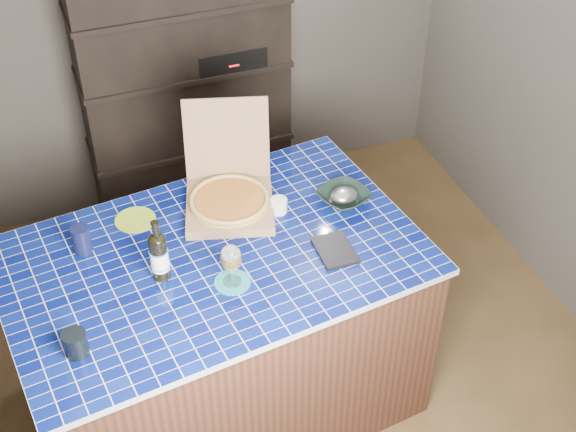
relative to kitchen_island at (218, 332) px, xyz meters
name	(u,v)px	position (x,y,z in m)	size (l,w,h in m)	color
room	(270,189)	(0.29, 0.04, 0.75)	(3.50, 3.50, 3.50)	brown
shelving_unit	(186,87)	(0.29, 1.57, 0.41)	(1.20, 0.41, 1.80)	black
kitchen_island	(218,332)	(0.00, 0.00, 0.00)	(1.94, 1.36, 0.99)	#46271B
pizza_box	(229,196)	(0.17, 0.29, 0.56)	(0.52, 0.58, 0.44)	#92654B
mead_bottle	(159,256)	(-0.24, -0.05, 0.61)	(0.08, 0.08, 0.30)	black
teal_trivet	(232,282)	(0.03, -0.19, 0.50)	(0.15, 0.15, 0.01)	#197B83
wine_glass	(231,258)	(0.03, -0.19, 0.64)	(0.09, 0.09, 0.20)	white
tumbler	(75,343)	(-0.64, -0.35, 0.55)	(0.09, 0.09, 0.10)	black
dvd_case	(335,250)	(0.51, -0.17, 0.50)	(0.15, 0.22, 0.02)	black
bowl	(344,197)	(0.69, 0.14, 0.52)	(0.23, 0.23, 0.06)	black
foil_contents	(344,195)	(0.69, 0.14, 0.53)	(0.13, 0.11, 0.06)	#ADADB8
white_jar	(279,205)	(0.38, 0.18, 0.53)	(0.08, 0.08, 0.07)	white
navy_cup	(82,239)	(-0.52, 0.23, 0.56)	(0.08, 0.08, 0.13)	black
green_trivet	(135,220)	(-0.26, 0.35, 0.50)	(0.19, 0.19, 0.01)	#A0C52A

